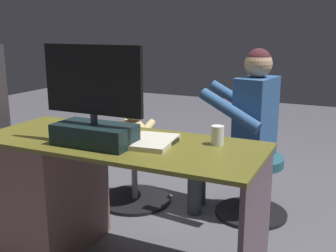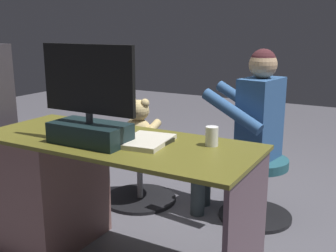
# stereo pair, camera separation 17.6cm
# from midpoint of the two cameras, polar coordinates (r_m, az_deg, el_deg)

# --- Properties ---
(ground_plane) EXTENTS (10.00, 10.00, 0.00)m
(ground_plane) POSITION_cam_midpoint_polar(r_m,az_deg,el_deg) (2.76, 0.28, -14.25)
(ground_plane) COLOR #5A5861
(desk) EXTENTS (1.52, 0.62, 0.72)m
(desk) POSITION_cam_midpoint_polar(r_m,az_deg,el_deg) (2.51, -12.78, -8.05)
(desk) COLOR brown
(desk) RESTS_ON ground_plane
(monitor) EXTENTS (0.55, 0.21, 0.50)m
(monitor) POSITION_cam_midpoint_polar(r_m,az_deg,el_deg) (2.08, -8.54, 1.66)
(monitor) COLOR black
(monitor) RESTS_ON desk
(keyboard) EXTENTS (0.42, 0.14, 0.02)m
(keyboard) POSITION_cam_midpoint_polar(r_m,az_deg,el_deg) (2.16, -2.49, -1.62)
(keyboard) COLOR black
(keyboard) RESTS_ON desk
(computer_mouse) EXTENTS (0.06, 0.10, 0.04)m
(computer_mouse) POSITION_cam_midpoint_polar(r_m,az_deg,el_deg) (2.35, -8.83, -0.31)
(computer_mouse) COLOR #202C20
(computer_mouse) RESTS_ON desk
(cup) EXTENTS (0.06, 0.06, 0.10)m
(cup) POSITION_cam_midpoint_polar(r_m,az_deg,el_deg) (2.05, 8.58, -1.44)
(cup) COLOR white
(cup) RESTS_ON desk
(tv_remote) EXTENTS (0.06, 0.15, 0.02)m
(tv_remote) POSITION_cam_midpoint_polar(r_m,az_deg,el_deg) (2.35, -11.19, -0.66)
(tv_remote) COLOR black
(tv_remote) RESTS_ON desk
(notebook_binder) EXTENTS (0.25, 0.32, 0.02)m
(notebook_binder) POSITION_cam_midpoint_polar(r_m,az_deg,el_deg) (2.08, -0.66, -2.15)
(notebook_binder) COLOR beige
(notebook_binder) RESTS_ON desk
(office_chair_teddy) EXTENTS (0.55, 0.55, 0.43)m
(office_chair_teddy) POSITION_cam_midpoint_polar(r_m,az_deg,el_deg) (3.10, -2.33, -6.31)
(office_chair_teddy) COLOR black
(office_chair_teddy) RESTS_ON ground_plane
(teddy_bear) EXTENTS (0.26, 0.26, 0.36)m
(teddy_bear) POSITION_cam_midpoint_polar(r_m,az_deg,el_deg) (3.01, -2.26, 0.12)
(teddy_bear) COLOR #D3B779
(teddy_bear) RESTS_ON office_chair_teddy
(visitor_chair) EXTENTS (0.50, 0.50, 0.43)m
(visitor_chair) POSITION_cam_midpoint_polar(r_m,az_deg,el_deg) (2.90, 13.97, -7.84)
(visitor_chair) COLOR black
(visitor_chair) RESTS_ON ground_plane
(person) EXTENTS (0.58, 0.54, 1.16)m
(person) POSITION_cam_midpoint_polar(r_m,az_deg,el_deg) (2.79, 12.68, 0.39)
(person) COLOR #31598F
(person) RESTS_ON ground_plane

